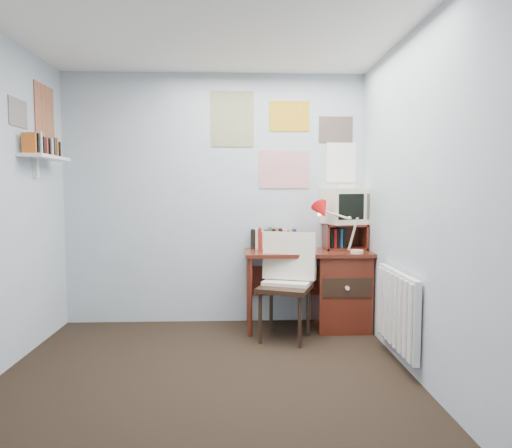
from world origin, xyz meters
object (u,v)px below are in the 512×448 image
Objects in this scene: desk_chair at (285,288)px; wall_shelf at (45,157)px; desk_lamp at (357,230)px; crt_tv at (346,204)px; radiator at (397,310)px; desk at (335,287)px; tv_riser at (345,236)px.

wall_shelf is at bearing -158.11° from desk_chair.
crt_tv is at bearing 99.66° from desk_lamp.
radiator is 3.15m from wall_shelf.
desk is 0.82m from crt_tv.
desk_chair is at bearing -146.59° from desk.
desk_lamp is 0.54× the size of radiator.
desk is at bearing -137.04° from tv_riser.
crt_tv is (-0.02, 0.34, 0.23)m from desk_lamp.
wall_shelf is (-2.57, -0.38, 1.21)m from desk.
wall_shelf is (-2.86, 0.55, 1.20)m from radiator.
desk_lamp is at bearing 3.52° from wall_shelf.
desk_chair is at bearing -144.63° from tv_riser.
crt_tv is 0.65× the size of wall_shelf.
desk_lamp is 0.34m from tv_riser.
desk is 3.00× the size of tv_riser.
desk is at bearing 107.24° from radiator.
radiator is at bearing -96.59° from crt_tv.
desk_chair is at bearing 0.98° from wall_shelf.
desk_chair is 1.09m from crt_tv.
crt_tv reaches higher than desk_lamp.
tv_riser is (0.64, 0.46, 0.42)m from desk_chair.
desk_lamp is (0.68, 0.13, 0.51)m from desk_chair.
desk_chair is 2.17× the size of desk_lamp.
desk_chair is at bearing -158.98° from crt_tv.
crt_tv is (0.14, 0.13, 0.80)m from desk.
desk_lamp is 1.07× the size of crt_tv.
desk_chair is 2.35m from wall_shelf.
desk_chair is 1.17× the size of radiator.
desk_lamp is 0.92m from radiator.
desk_chair is 1.00m from radiator.
desk is 0.63m from desk_chair.
desk_lamp is at bearing -83.32° from tv_riser.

